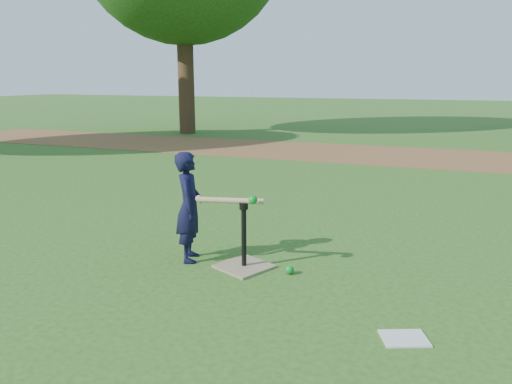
% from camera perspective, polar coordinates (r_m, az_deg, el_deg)
% --- Properties ---
extents(ground, '(80.00, 80.00, 0.00)m').
position_cam_1_polar(ground, '(4.73, -3.32, -8.26)').
color(ground, '#285116').
rests_on(ground, ground).
extents(dirt_strip, '(24.00, 3.00, 0.01)m').
position_cam_1_polar(dirt_strip, '(11.77, 12.22, 4.28)').
color(dirt_strip, brown).
rests_on(dirt_strip, ground).
extents(child, '(0.38, 0.45, 1.04)m').
position_cam_1_polar(child, '(4.73, -7.64, -1.69)').
color(child, black).
rests_on(child, ground).
extents(wiffle_ball_ground, '(0.08, 0.08, 0.08)m').
position_cam_1_polar(wiffle_ball_ground, '(4.49, 3.87, -8.86)').
color(wiffle_ball_ground, '#0B8321').
rests_on(wiffle_ball_ground, ground).
extents(clipboard, '(0.37, 0.33, 0.01)m').
position_cam_1_polar(clipboard, '(3.61, 16.60, -15.74)').
color(clipboard, silver).
rests_on(clipboard, ground).
extents(batting_tee, '(0.57, 0.57, 0.61)m').
position_cam_1_polar(batting_tee, '(4.61, -1.38, -7.34)').
color(batting_tee, '#8D7B59').
rests_on(batting_tee, ground).
extents(swing_action, '(0.63, 0.20, 0.11)m').
position_cam_1_polar(swing_action, '(4.47, -2.80, -0.94)').
color(swing_action, tan).
rests_on(swing_action, ground).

